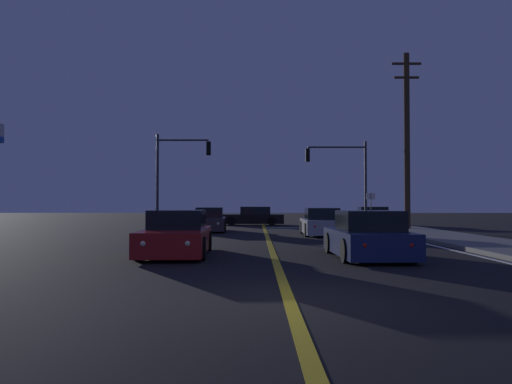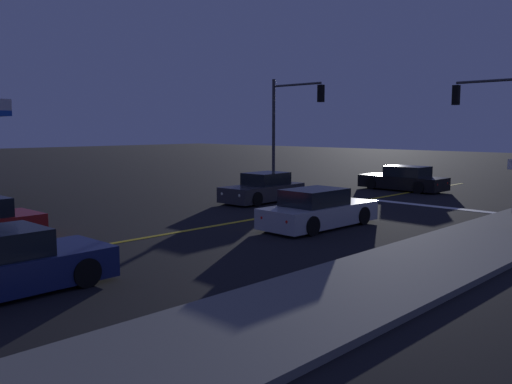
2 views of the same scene
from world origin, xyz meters
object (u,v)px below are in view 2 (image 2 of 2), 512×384
Objects in this scene: traffic_signal_far_left at (290,116)px; car_mid_block_silver at (318,210)px; car_lead_oncoming_black at (404,180)px; traffic_signal_near_right at (512,116)px; car_far_approaching_charcoal at (263,189)px; car_side_waiting_navy at (4,265)px.

car_mid_block_silver is at bearing -44.36° from traffic_signal_far_left.
traffic_signal_near_right reaches higher than car_lead_oncoming_black.
car_far_approaching_charcoal is (-5.81, 3.35, -0.00)m from car_mid_block_silver.
traffic_signal_far_left reaches higher than car_side_waiting_navy.
car_side_waiting_navy is (-0.04, -10.44, -0.00)m from car_mid_block_silver.
car_mid_block_silver is 6.71m from car_far_approaching_charcoal.
car_lead_oncoming_black is 0.77× the size of traffic_signal_far_left.
car_mid_block_silver is 12.54m from car_lead_oncoming_black.
car_far_approaching_charcoal is 11.24m from traffic_signal_near_right.
car_lead_oncoming_black is 7.19m from traffic_signal_far_left.
traffic_signal_far_left is at bearing 7.04° from traffic_signal_near_right.
traffic_signal_near_right is (2.88, 20.15, 3.34)m from car_side_waiting_navy.
car_side_waiting_navy and car_lead_oncoming_black have the same top height.
traffic_signal_near_right reaches higher than car_mid_block_silver.
traffic_signal_near_right is 11.42m from traffic_signal_far_left.
car_lead_oncoming_black is at bearing -20.47° from traffic_signal_near_right.
car_far_approaching_charcoal is at bearing 150.80° from car_mid_block_silver.
traffic_signal_near_right is at bearing -146.39° from car_far_approaching_charcoal.
car_mid_block_silver is at bearing 147.30° from car_far_approaching_charcoal.
car_far_approaching_charcoal is at bearing -61.51° from traffic_signal_far_left.
car_mid_block_silver and car_far_approaching_charcoal have the same top height.
traffic_signal_far_left is at bearing 128.20° from car_lead_oncoming_black.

